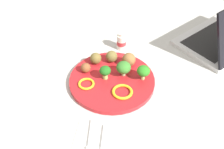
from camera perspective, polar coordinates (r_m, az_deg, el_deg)
name	(u,v)px	position (r m, az deg, el deg)	size (l,w,h in m)	color
ground_plane	(112,82)	(0.98, 0.00, -1.55)	(4.00, 4.00, 0.00)	#B2B2AD
plate	(112,81)	(0.97, 0.00, -1.21)	(0.28, 0.28, 0.02)	red
broccoli_floret_center	(143,71)	(0.95, 6.07, 0.65)	(0.04, 0.04, 0.05)	#AAC573
broccoli_floret_back_left	(105,71)	(0.95, -1.33, 0.65)	(0.04, 0.04, 0.05)	#9FC968
broccoli_floret_front_left	(124,68)	(0.96, 2.25, 1.34)	(0.05, 0.05, 0.05)	#9AB87D
meatball_front_right	(86,68)	(0.99, -5.08, 1.30)	(0.03, 0.03, 0.03)	brown
meatball_mid_right	(96,58)	(1.02, -3.16, 3.12)	(0.04, 0.04, 0.04)	brown
meatball_center	(112,56)	(1.02, -0.09, 3.50)	(0.04, 0.04, 0.04)	brown
meatball_front_left	(129,60)	(1.01, 3.26, 2.89)	(0.05, 0.05, 0.05)	brown
pepper_ring_back_left	(122,92)	(0.92, 2.01, -3.34)	(0.07, 0.07, 0.01)	yellow
pepper_ring_mid_left	(86,84)	(0.95, -4.96, -1.80)	(0.05, 0.05, 0.01)	yellow
napkin	(97,143)	(0.82, -2.87, -13.02)	(0.17, 0.12, 0.01)	white
fork	(103,145)	(0.81, -1.68, -13.45)	(0.12, 0.03, 0.01)	silver
knife	(90,143)	(0.82, -4.20, -13.06)	(0.15, 0.03, 0.01)	silver
yogurt_bottle	(122,42)	(1.10, 1.84, 6.34)	(0.03, 0.03, 0.07)	white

